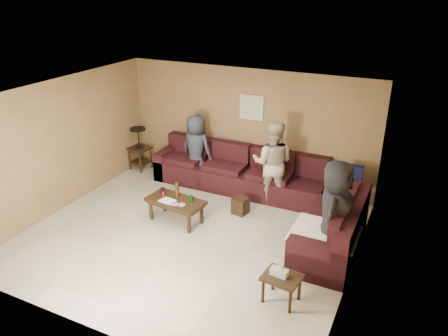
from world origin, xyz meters
name	(u,v)px	position (x,y,z in m)	size (l,w,h in m)	color
room	(187,147)	(0.00, 0.00, 1.66)	(5.60, 5.50, 2.50)	#AFAA94
sectional_sofa	(265,192)	(0.81, 1.52, 0.33)	(4.65, 2.90, 0.97)	black
coffee_table	(176,203)	(-0.47, 0.31, 0.38)	(1.13, 0.66, 0.73)	black
end_table_left	(139,148)	(-2.51, 2.04, 0.53)	(0.50, 0.50, 1.01)	black
side_table_right	(281,279)	(1.98, -0.94, 0.37)	(0.55, 0.47, 0.56)	black
waste_bin	(240,206)	(0.48, 1.10, 0.16)	(0.27, 0.27, 0.32)	black
wall_art	(252,108)	(0.10, 2.48, 1.70)	(0.52, 0.04, 0.52)	tan
person_left	(196,149)	(-0.98, 2.01, 0.76)	(0.75, 0.49, 1.53)	#2C2F3D
person_middle	(273,163)	(0.84, 1.81, 0.85)	(0.82, 0.64, 1.69)	tan
person_right	(335,214)	(2.39, 0.27, 0.87)	(0.85, 0.55, 1.74)	black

